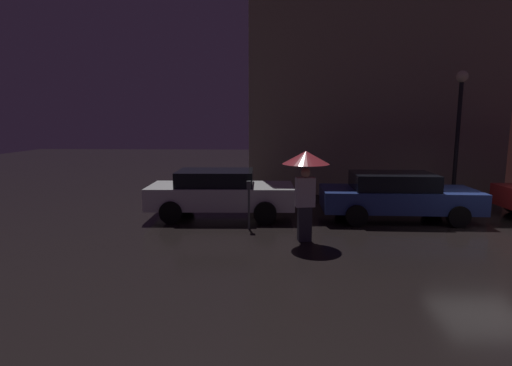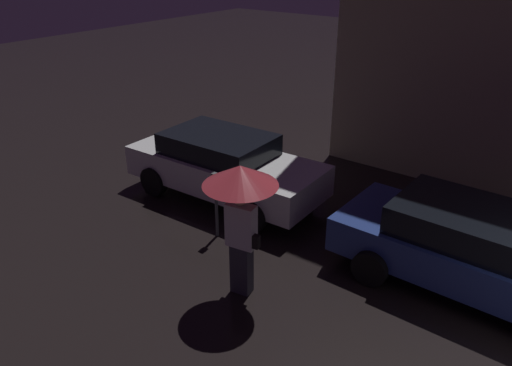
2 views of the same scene
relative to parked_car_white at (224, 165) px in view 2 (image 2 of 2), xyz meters
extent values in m
cube|color=silver|center=(0.04, 0.00, -0.11)|extent=(4.48, 1.91, 0.67)
cube|color=black|center=(-0.14, 0.00, 0.45)|extent=(2.35, 1.63, 0.46)
cylinder|color=black|center=(1.42, 0.89, -0.44)|extent=(0.67, 0.22, 0.67)
cylinder|color=black|center=(1.42, -0.89, -0.44)|extent=(0.67, 0.22, 0.67)
cylinder|color=black|center=(-1.34, 0.89, -0.44)|extent=(0.67, 0.22, 0.67)
cylinder|color=black|center=(-1.34, -0.89, -0.44)|extent=(0.67, 0.22, 0.67)
cube|color=navy|center=(5.44, -0.10, -0.15)|extent=(4.62, 1.92, 0.62)
cube|color=black|center=(5.25, -0.10, 0.40)|extent=(2.42, 1.66, 0.48)
cylinder|color=black|center=(4.02, 0.81, -0.47)|extent=(0.62, 0.22, 0.62)
cylinder|color=black|center=(4.02, -1.01, -0.47)|extent=(0.62, 0.22, 0.62)
cube|color=#383842|center=(2.43, -2.45, -0.34)|extent=(0.36, 0.27, 0.87)
cube|color=white|center=(2.43, -2.45, 0.46)|extent=(0.50, 0.29, 0.73)
sphere|color=tan|center=(2.43, -2.45, 0.94)|extent=(0.24, 0.24, 0.24)
cylinder|color=black|center=(2.43, -2.45, 0.74)|extent=(0.02, 0.02, 0.85)
cone|color=#B2333D|center=(2.43, -2.45, 1.32)|extent=(1.15, 1.15, 0.32)
cube|color=black|center=(2.69, -2.45, 0.28)|extent=(0.17, 0.12, 0.22)
cylinder|color=#4C5154|center=(0.98, -1.39, -0.22)|extent=(0.06, 0.06, 1.12)
cube|color=#4C5154|center=(0.98, -1.39, 0.46)|extent=(0.12, 0.10, 0.22)
camera|label=1|loc=(1.60, -12.14, 2.22)|focal=28.00mm
camera|label=2|loc=(6.60, -7.63, 4.40)|focal=35.00mm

